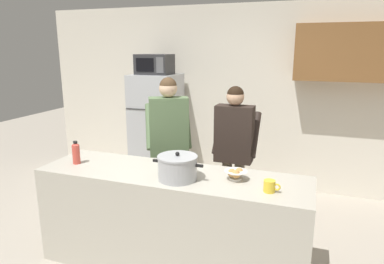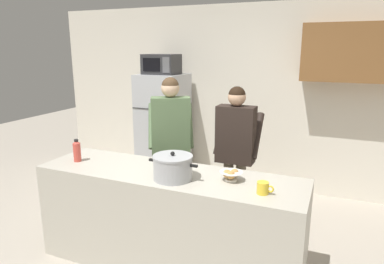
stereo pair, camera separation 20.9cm
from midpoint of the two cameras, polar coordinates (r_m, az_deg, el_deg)
name	(u,v)px [view 2 (the right image)]	position (r m, az deg, el deg)	size (l,w,h in m)	color
ground_plane	(169,263)	(3.52, -1.94, -20.90)	(14.00, 14.00, 0.00)	#B2A899
back_wall_unit	(256,91)	(5.02, 11.66, 6.57)	(6.00, 0.48, 2.60)	silver
kitchen_island	(169,220)	(3.29, -2.01, -14.28)	(2.43, 0.68, 0.92)	#BCB7A8
refrigerator	(163,130)	(5.15, -3.58, 0.40)	(0.64, 0.68, 1.64)	#B7BABF
microwave	(161,64)	(5.00, -3.86, 11.10)	(0.48, 0.37, 0.28)	#2D2D30
person_near_pot	(171,133)	(3.89, -1.97, -0.25)	(0.63, 0.58, 1.69)	#726656
person_by_sink	(236,143)	(3.79, 8.80, -1.74)	(0.49, 0.41, 1.61)	#726656
cooking_pot	(173,167)	(2.92, -1.14, -5.85)	(0.45, 0.34, 0.24)	#ADAFB5
coffee_mug	(263,188)	(2.73, 13.85, -8.98)	(0.13, 0.09, 0.10)	yellow
bread_bowl	(231,175)	(2.93, 8.51, -7.06)	(0.20, 0.20, 0.10)	white
bottle_near_edge	(77,151)	(3.51, -16.86, -2.97)	(0.07, 0.07, 0.22)	#D84C3F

